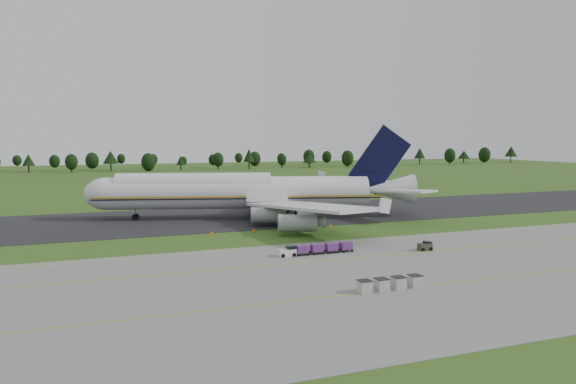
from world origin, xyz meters
name	(u,v)px	position (x,y,z in m)	size (l,w,h in m)	color
ground	(291,236)	(0.00, 0.00, 0.00)	(600.00, 600.00, 0.00)	#2E5018
apron	(383,277)	(0.00, -34.00, 0.03)	(300.00, 52.00, 0.06)	slate
taxiway	(247,216)	(0.00, 28.00, 0.04)	(300.00, 40.00, 0.08)	black
apron_markings	(358,265)	(0.00, -26.98, 0.06)	(300.00, 30.20, 0.01)	gold
tree_line	(190,159)	(25.11, 220.55, 6.18)	(529.24, 22.65, 11.96)	black
aircraft	(245,192)	(-1.28, 25.35, 6.18)	(77.17, 72.17, 21.65)	silver
baggage_train	(315,249)	(-2.59, -17.34, 0.89)	(12.73, 1.63, 1.57)	silver
utility_cart	(425,247)	(15.60, -21.27, 0.65)	(2.21, 1.53, 1.20)	#323726
uld_row	(390,284)	(-2.50, -39.98, 0.83)	(8.76, 1.56, 1.54)	#A6A6A6
edge_markers	(274,230)	(-1.29, 5.95, 0.27)	(25.72, 0.30, 0.60)	orange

